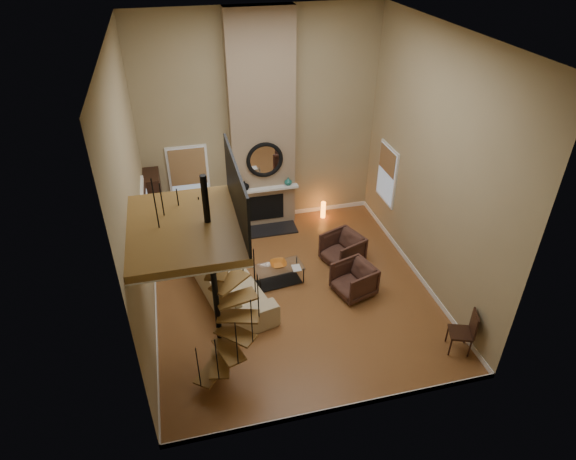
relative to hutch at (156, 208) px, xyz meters
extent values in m
cube|color=#A16634|center=(2.81, -2.84, -0.95)|extent=(6.00, 6.50, 0.01)
cube|color=tan|center=(2.81, 0.41, 1.80)|extent=(6.00, 0.02, 5.50)
cube|color=tan|center=(2.81, -6.09, 1.80)|extent=(6.00, 0.02, 5.50)
cube|color=tan|center=(-0.19, -2.84, 1.80)|extent=(0.02, 6.50, 5.50)
cube|color=tan|center=(5.81, -2.84, 1.80)|extent=(0.02, 6.50, 5.50)
cube|color=silver|center=(2.81, -2.84, 4.54)|extent=(6.00, 6.50, 0.01)
cube|color=white|center=(2.81, 0.40, -0.89)|extent=(6.00, 0.02, 0.12)
cube|color=white|center=(2.81, -6.08, -0.89)|extent=(6.00, 0.02, 0.12)
cube|color=white|center=(-0.18, -2.84, -0.89)|extent=(0.02, 6.50, 0.12)
cube|color=white|center=(5.80, -2.84, -0.89)|extent=(0.02, 6.50, 0.12)
cube|color=#8F775D|center=(2.81, 0.22, 1.80)|extent=(1.60, 0.38, 5.50)
cube|color=black|center=(2.81, -0.27, -0.93)|extent=(1.50, 0.60, 0.04)
cube|color=black|center=(2.81, 0.02, -0.40)|extent=(0.95, 0.02, 0.72)
cube|color=white|center=(2.81, -0.06, 0.20)|extent=(1.70, 0.18, 0.06)
torus|color=black|center=(2.81, 0.00, 1.00)|extent=(0.94, 0.10, 0.94)
cylinder|color=white|center=(2.81, 0.01, 1.00)|extent=(0.80, 0.01, 0.80)
imported|color=black|center=(2.26, -0.02, 0.35)|extent=(0.24, 0.24, 0.25)
imported|color=#1B5F58|center=(3.41, -0.02, 0.33)|extent=(0.20, 0.20, 0.21)
cube|color=white|center=(0.91, 0.39, 0.65)|extent=(1.02, 0.04, 1.52)
cube|color=#8C9EB2|center=(0.91, 0.37, 0.65)|extent=(0.90, 0.01, 1.40)
cube|color=#A17648|center=(0.91, 0.35, 0.86)|extent=(0.90, 0.01, 0.98)
cube|color=white|center=(5.79, -0.84, 0.65)|extent=(0.04, 1.02, 1.52)
cube|color=#8C9EB2|center=(5.77, -0.84, 0.65)|extent=(0.01, 0.90, 1.40)
cube|color=#A17648|center=(5.75, -0.84, 1.03)|extent=(0.01, 0.90, 0.63)
cube|color=white|center=(-0.16, -1.04, 0.10)|extent=(0.06, 1.05, 2.16)
cube|color=black|center=(-0.12, -1.04, 0.07)|extent=(0.05, 0.90, 2.05)
cube|color=#8C9EB2|center=(-0.09, -1.04, 0.50)|extent=(0.01, 0.60, 0.90)
cube|color=olive|center=(0.66, -4.64, 2.23)|extent=(1.70, 2.20, 0.12)
cube|color=white|center=(0.66, -4.64, 2.16)|extent=(1.70, 2.20, 0.03)
cube|color=black|center=(1.48, -4.64, 2.76)|extent=(0.04, 2.20, 0.94)
cylinder|color=black|center=(1.01, -4.64, 1.06)|extent=(0.10, 0.10, 4.02)
cube|color=olive|center=(0.79, -4.92, -0.69)|extent=(0.71, 0.78, 0.04)
cylinder|color=black|center=(0.57, -5.21, -0.22)|extent=(0.02, 0.02, 0.94)
cube|color=olive|center=(0.95, -4.99, -0.43)|extent=(0.46, 0.77, 0.04)
cylinder|color=black|center=(0.89, -5.35, 0.04)|extent=(0.02, 0.02, 0.94)
cube|color=olive|center=(1.12, -4.98, -0.17)|extent=(0.55, 0.79, 0.04)
cylinder|color=black|center=(1.24, -5.32, 0.30)|extent=(0.02, 0.02, 0.94)
cube|color=olive|center=(1.27, -4.89, 0.09)|extent=(0.75, 0.74, 0.04)
cylinder|color=black|center=(1.53, -5.14, 0.56)|extent=(0.02, 0.02, 0.94)
cube|color=olive|center=(1.36, -4.74, 0.35)|extent=(0.79, 0.53, 0.04)
cylinder|color=black|center=(1.71, -4.84, 0.82)|extent=(0.02, 0.02, 0.94)
cube|color=olive|center=(1.37, -4.56, 0.61)|extent=(0.77, 0.48, 0.04)
cylinder|color=black|center=(1.72, -4.49, 1.08)|extent=(0.02, 0.02, 0.94)
cube|color=olive|center=(1.29, -4.41, 0.87)|extent=(0.77, 0.72, 0.04)
cylinder|color=black|center=(1.56, -4.18, 1.34)|extent=(0.02, 0.02, 0.94)
cube|color=olive|center=(1.15, -4.30, 1.13)|extent=(0.58, 0.79, 0.04)
cylinder|color=black|center=(1.28, -3.97, 1.60)|extent=(0.02, 0.02, 0.94)
cube|color=olive|center=(0.98, -4.28, 1.39)|extent=(0.41, 0.75, 0.04)
cylinder|color=black|center=(0.94, -3.92, 1.86)|extent=(0.02, 0.02, 0.94)
cube|color=olive|center=(0.81, -4.34, 1.65)|extent=(0.68, 0.79, 0.04)
cylinder|color=black|center=(0.61, -4.04, 2.12)|extent=(0.02, 0.02, 0.94)
cube|color=olive|center=(0.70, -4.47, 1.91)|extent=(0.80, 0.64, 0.04)
cylinder|color=black|center=(0.38, -4.30, 2.38)|extent=(0.02, 0.02, 0.94)
cube|color=olive|center=(0.65, -4.64, 2.17)|extent=(0.72, 0.34, 0.04)
cylinder|color=black|center=(0.29, -4.64, 2.64)|extent=(0.02, 0.02, 0.94)
cube|color=black|center=(0.00, 0.00, 0.00)|extent=(0.40, 0.84, 1.88)
imported|color=#C4B188|center=(1.44, -2.61, -0.55)|extent=(1.72, 2.96, 0.81)
imported|color=#472920|center=(4.34, -2.01, -0.60)|extent=(1.10, 1.08, 0.78)
imported|color=#472920|center=(4.20, -3.17, -0.60)|extent=(1.01, 1.00, 0.74)
cube|color=silver|center=(2.59, -2.46, -0.51)|extent=(1.15, 0.67, 0.02)
cube|color=black|center=(2.59, -2.46, -0.92)|extent=(1.05, 0.57, 0.01)
cylinder|color=black|center=(2.10, -2.75, -0.73)|extent=(0.03, 0.03, 0.40)
cylinder|color=black|center=(3.14, -2.62, -0.73)|extent=(0.03, 0.03, 0.40)
cylinder|color=black|center=(2.05, -2.31, -0.73)|extent=(0.03, 0.03, 0.40)
cylinder|color=black|center=(3.08, -2.18, -0.73)|extent=(0.03, 0.03, 0.40)
imported|color=orange|center=(2.59, -2.41, -0.45)|extent=(0.38, 0.38, 0.09)
imported|color=gray|center=(2.94, -2.61, -0.49)|extent=(0.20, 0.26, 0.02)
cylinder|color=black|center=(1.67, -0.98, -0.93)|extent=(0.34, 0.34, 0.03)
cylinder|color=black|center=(1.67, -0.98, -0.15)|extent=(0.04, 0.04, 1.47)
cylinder|color=#F2E5C6|center=(1.67, -0.98, 0.60)|extent=(0.38, 0.38, 0.30)
cylinder|color=orange|center=(4.42, 0.03, -0.70)|extent=(0.13, 0.13, 0.47)
cube|color=black|center=(5.51, -5.29, -0.51)|extent=(0.53, 0.53, 0.05)
cube|color=black|center=(5.70, -5.36, -0.25)|extent=(0.17, 0.38, 0.49)
cylinder|color=black|center=(5.28, -5.39, -0.74)|extent=(0.04, 0.04, 0.39)
cylinder|color=black|center=(5.61, -5.52, -0.74)|extent=(0.04, 0.04, 0.39)
cylinder|color=black|center=(5.40, -5.05, -0.74)|extent=(0.04, 0.04, 0.39)
cylinder|color=black|center=(5.74, -5.18, -0.74)|extent=(0.04, 0.04, 0.39)
camera|label=1|loc=(0.70, -11.04, 6.26)|focal=30.53mm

